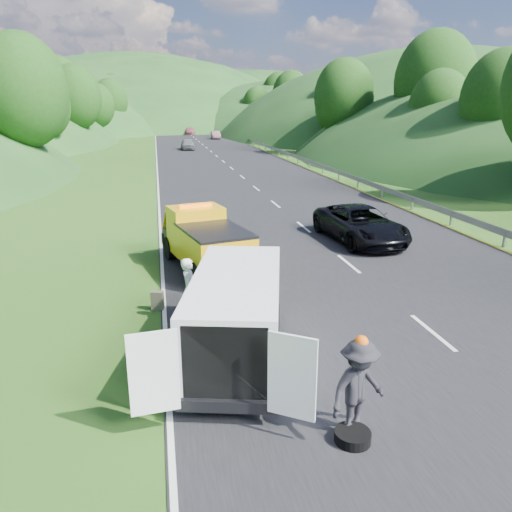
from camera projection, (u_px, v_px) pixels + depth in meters
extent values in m
plane|color=#38661E|center=(301.00, 312.00, 14.44)|extent=(320.00, 320.00, 0.00)
cube|color=black|center=(223.00, 162.00, 52.55)|extent=(14.00, 200.00, 0.02)
cube|color=gray|center=(266.00, 150.00, 65.63)|extent=(0.06, 140.00, 1.52)
cylinder|color=black|center=(170.00, 248.00, 19.26)|extent=(0.51, 0.94, 0.89)
cylinder|color=black|center=(211.00, 243.00, 19.94)|extent=(0.51, 0.94, 0.89)
cylinder|color=black|center=(199.00, 276.00, 16.17)|extent=(0.51, 0.94, 0.89)
cylinder|color=black|center=(247.00, 269.00, 16.84)|extent=(0.51, 0.94, 0.89)
cube|color=#F4AF0C|center=(196.00, 229.00, 18.70)|extent=(2.19, 1.83, 1.69)
cube|color=#F4AF0C|center=(215.00, 248.00, 17.02)|extent=(2.60, 3.39, 1.15)
cube|color=black|center=(214.00, 230.00, 16.84)|extent=(2.60, 3.39, 0.09)
cube|color=black|center=(188.00, 235.00, 19.77)|extent=(1.98, 1.45, 0.62)
cube|color=black|center=(185.00, 236.00, 20.28)|extent=(1.86, 0.61, 0.44)
cube|color=#F4AF0C|center=(185.00, 219.00, 19.87)|extent=(1.89, 1.09, 0.97)
cube|color=orange|center=(195.00, 206.00, 18.44)|extent=(1.26, 0.51, 0.14)
cube|color=black|center=(191.00, 218.00, 19.15)|extent=(1.66, 0.46, 0.80)
cylinder|color=black|center=(211.00, 316.00, 13.22)|extent=(0.45, 0.79, 0.74)
cylinder|color=black|center=(274.00, 318.00, 13.14)|extent=(0.45, 0.79, 0.74)
cylinder|color=black|center=(190.00, 379.00, 10.20)|extent=(0.45, 0.79, 0.74)
cylinder|color=black|center=(272.00, 381.00, 10.12)|extent=(0.45, 0.79, 0.74)
cube|color=white|center=(237.00, 311.00, 11.32)|extent=(3.02, 5.15, 1.72)
cube|color=white|center=(245.00, 287.00, 13.88)|extent=(2.01, 1.26, 0.93)
cube|color=black|center=(244.00, 264.00, 13.48)|extent=(1.74, 0.72, 0.77)
cube|color=black|center=(225.00, 363.00, 9.06)|extent=(1.56, 0.47, 1.49)
cube|color=white|center=(154.00, 373.00, 8.72)|extent=(0.88, 0.15, 1.58)
cube|color=white|center=(292.00, 377.00, 8.60)|extent=(0.76, 0.54, 1.58)
cube|color=black|center=(225.00, 406.00, 9.21)|extent=(1.84, 0.59, 0.23)
imported|color=white|center=(191.00, 321.00, 13.83)|extent=(0.60, 0.74, 1.80)
imported|color=#D0C36F|center=(239.00, 319.00, 13.99)|extent=(0.65, 0.65, 1.07)
imported|color=black|center=(355.00, 435.00, 9.07)|extent=(1.39, 1.12, 1.87)
cube|color=#53503E|center=(157.00, 301.00, 14.51)|extent=(0.39, 0.28, 0.57)
cylinder|color=black|center=(352.00, 442.00, 8.87)|extent=(0.65, 0.65, 0.20)
imported|color=black|center=(359.00, 241.00, 21.92)|extent=(2.98, 5.65, 1.52)
imported|color=#56585C|center=(188.00, 150.00, 66.32)|extent=(1.69, 4.21, 1.43)
imported|color=#724C56|center=(216.00, 139.00, 87.36)|extent=(1.41, 4.04, 1.33)
imported|color=#8D4653|center=(190.00, 135.00, 99.89)|extent=(1.94, 4.76, 1.38)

